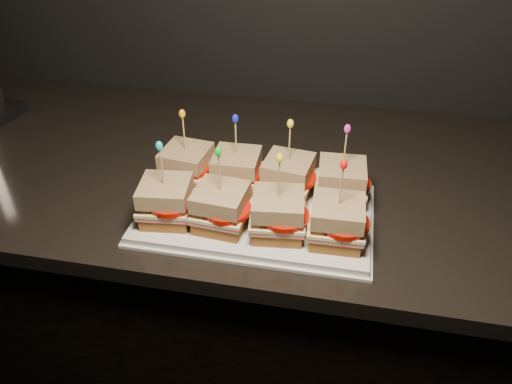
# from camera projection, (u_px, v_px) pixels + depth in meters

# --- Properties ---
(cabinet) EXTENTS (2.57, 0.68, 0.86)m
(cabinet) POSITION_uv_depth(u_px,v_px,m) (313.00, 319.00, 1.32)
(cabinet) COLOR black
(cabinet) RESTS_ON ground
(granite_slab) EXTENTS (2.61, 0.72, 0.03)m
(granite_slab) POSITION_uv_depth(u_px,v_px,m) (327.00, 180.00, 1.07)
(granite_slab) COLOR black
(granite_slab) RESTS_ON cabinet
(platter) EXTENTS (0.42, 0.26, 0.02)m
(platter) POSITION_uv_depth(u_px,v_px,m) (256.00, 212.00, 0.93)
(platter) COLOR white
(platter) RESTS_ON granite_slab
(platter_rim) EXTENTS (0.43, 0.27, 0.01)m
(platter_rim) POSITION_uv_depth(u_px,v_px,m) (256.00, 215.00, 0.94)
(platter_rim) COLOR white
(platter_rim) RESTS_ON granite_slab
(sandwich_0_bread_bot) EXTENTS (0.09, 0.09, 0.02)m
(sandwich_0_bread_bot) POSITION_uv_depth(u_px,v_px,m) (188.00, 177.00, 0.99)
(sandwich_0_bread_bot) COLOR brown
(sandwich_0_bread_bot) RESTS_ON platter
(sandwich_0_ham) EXTENTS (0.10, 0.10, 0.01)m
(sandwich_0_ham) POSITION_uv_depth(u_px,v_px,m) (187.00, 170.00, 0.98)
(sandwich_0_ham) COLOR #B8594E
(sandwich_0_ham) RESTS_ON sandwich_0_bread_bot
(sandwich_0_cheese) EXTENTS (0.10, 0.10, 0.01)m
(sandwich_0_cheese) POSITION_uv_depth(u_px,v_px,m) (187.00, 167.00, 0.98)
(sandwich_0_cheese) COLOR #FFEDAA
(sandwich_0_cheese) RESTS_ON sandwich_0_ham
(sandwich_0_tomato) EXTENTS (0.08, 0.08, 0.01)m
(sandwich_0_tomato) POSITION_uv_depth(u_px,v_px,m) (192.00, 166.00, 0.97)
(sandwich_0_tomato) COLOR #BB1104
(sandwich_0_tomato) RESTS_ON sandwich_0_cheese
(sandwich_0_bread_top) EXTENTS (0.10, 0.10, 0.03)m
(sandwich_0_bread_top) POSITION_uv_depth(u_px,v_px,m) (186.00, 156.00, 0.96)
(sandwich_0_bread_top) COLOR brown
(sandwich_0_bread_top) RESTS_ON sandwich_0_tomato
(sandwich_0_pick) EXTENTS (0.00, 0.00, 0.09)m
(sandwich_0_pick) POSITION_uv_depth(u_px,v_px,m) (184.00, 135.00, 0.94)
(sandwich_0_pick) COLOR tan
(sandwich_0_pick) RESTS_ON sandwich_0_bread_top
(sandwich_0_frill) EXTENTS (0.01, 0.01, 0.02)m
(sandwich_0_frill) POSITION_uv_depth(u_px,v_px,m) (182.00, 114.00, 0.91)
(sandwich_0_frill) COLOR orange
(sandwich_0_frill) RESTS_ON sandwich_0_pick
(sandwich_1_bread_bot) EXTENTS (0.09, 0.09, 0.02)m
(sandwich_1_bread_bot) POSITION_uv_depth(u_px,v_px,m) (237.00, 182.00, 0.98)
(sandwich_1_bread_bot) COLOR brown
(sandwich_1_bread_bot) RESTS_ON platter
(sandwich_1_ham) EXTENTS (0.09, 0.09, 0.01)m
(sandwich_1_ham) POSITION_uv_depth(u_px,v_px,m) (237.00, 176.00, 0.97)
(sandwich_1_ham) COLOR #B8594E
(sandwich_1_ham) RESTS_ON sandwich_1_bread_bot
(sandwich_1_cheese) EXTENTS (0.10, 0.09, 0.01)m
(sandwich_1_cheese) POSITION_uv_depth(u_px,v_px,m) (237.00, 173.00, 0.96)
(sandwich_1_cheese) COLOR #FFEDAA
(sandwich_1_cheese) RESTS_ON sandwich_1_ham
(sandwich_1_tomato) EXTENTS (0.08, 0.08, 0.01)m
(sandwich_1_tomato) POSITION_uv_depth(u_px,v_px,m) (242.00, 172.00, 0.95)
(sandwich_1_tomato) COLOR #BB1104
(sandwich_1_tomato) RESTS_ON sandwich_1_cheese
(sandwich_1_bread_top) EXTENTS (0.09, 0.09, 0.03)m
(sandwich_1_bread_top) POSITION_uv_depth(u_px,v_px,m) (236.00, 161.00, 0.95)
(sandwich_1_bread_top) COLOR brown
(sandwich_1_bread_top) RESTS_ON sandwich_1_tomato
(sandwich_1_pick) EXTENTS (0.00, 0.00, 0.09)m
(sandwich_1_pick) POSITION_uv_depth(u_px,v_px,m) (236.00, 140.00, 0.92)
(sandwich_1_pick) COLOR tan
(sandwich_1_pick) RESTS_ON sandwich_1_bread_top
(sandwich_1_frill) EXTENTS (0.01, 0.01, 0.02)m
(sandwich_1_frill) POSITION_uv_depth(u_px,v_px,m) (235.00, 119.00, 0.90)
(sandwich_1_frill) COLOR #111AD3
(sandwich_1_frill) RESTS_ON sandwich_1_pick
(sandwich_2_bread_bot) EXTENTS (0.09, 0.09, 0.02)m
(sandwich_2_bread_bot) POSITION_uv_depth(u_px,v_px,m) (287.00, 188.00, 0.96)
(sandwich_2_bread_bot) COLOR brown
(sandwich_2_bread_bot) RESTS_ON platter
(sandwich_2_ham) EXTENTS (0.10, 0.10, 0.01)m
(sandwich_2_ham) POSITION_uv_depth(u_px,v_px,m) (288.00, 181.00, 0.95)
(sandwich_2_ham) COLOR #B8594E
(sandwich_2_ham) RESTS_ON sandwich_2_bread_bot
(sandwich_2_cheese) EXTENTS (0.11, 0.10, 0.01)m
(sandwich_2_cheese) POSITION_uv_depth(u_px,v_px,m) (288.00, 178.00, 0.95)
(sandwich_2_cheese) COLOR #FFEDAA
(sandwich_2_cheese) RESTS_ON sandwich_2_ham
(sandwich_2_tomato) EXTENTS (0.08, 0.08, 0.01)m
(sandwich_2_tomato) POSITION_uv_depth(u_px,v_px,m) (294.00, 177.00, 0.94)
(sandwich_2_tomato) COLOR #BB1104
(sandwich_2_tomato) RESTS_ON sandwich_2_cheese
(sandwich_2_bread_top) EXTENTS (0.10, 0.10, 0.03)m
(sandwich_2_bread_top) POSITION_uv_depth(u_px,v_px,m) (288.00, 166.00, 0.93)
(sandwich_2_bread_top) COLOR brown
(sandwich_2_bread_top) RESTS_ON sandwich_2_tomato
(sandwich_2_pick) EXTENTS (0.00, 0.00, 0.09)m
(sandwich_2_pick) POSITION_uv_depth(u_px,v_px,m) (289.00, 146.00, 0.91)
(sandwich_2_pick) COLOR tan
(sandwich_2_pick) RESTS_ON sandwich_2_bread_top
(sandwich_2_frill) EXTENTS (0.01, 0.01, 0.02)m
(sandwich_2_frill) POSITION_uv_depth(u_px,v_px,m) (290.00, 124.00, 0.88)
(sandwich_2_frill) COLOR yellow
(sandwich_2_frill) RESTS_ON sandwich_2_pick
(sandwich_3_bread_bot) EXTENTS (0.09, 0.09, 0.02)m
(sandwich_3_bread_bot) POSITION_uv_depth(u_px,v_px,m) (340.00, 194.00, 0.94)
(sandwich_3_bread_bot) COLOR brown
(sandwich_3_bread_bot) RESTS_ON platter
(sandwich_3_ham) EXTENTS (0.10, 0.09, 0.01)m
(sandwich_3_ham) POSITION_uv_depth(u_px,v_px,m) (341.00, 187.00, 0.94)
(sandwich_3_ham) COLOR #B8594E
(sandwich_3_ham) RESTS_ON sandwich_3_bread_bot
(sandwich_3_cheese) EXTENTS (0.10, 0.10, 0.01)m
(sandwich_3_cheese) POSITION_uv_depth(u_px,v_px,m) (341.00, 184.00, 0.93)
(sandwich_3_cheese) COLOR #FFEDAA
(sandwich_3_cheese) RESTS_ON sandwich_3_ham
(sandwich_3_tomato) EXTENTS (0.08, 0.08, 0.01)m
(sandwich_3_tomato) POSITION_uv_depth(u_px,v_px,m) (348.00, 183.00, 0.92)
(sandwich_3_tomato) COLOR #BB1104
(sandwich_3_tomato) RESTS_ON sandwich_3_cheese
(sandwich_3_bread_top) EXTENTS (0.09, 0.09, 0.03)m
(sandwich_3_bread_top) POSITION_uv_depth(u_px,v_px,m) (342.00, 172.00, 0.92)
(sandwich_3_bread_top) COLOR brown
(sandwich_3_bread_top) RESTS_ON sandwich_3_tomato
(sandwich_3_pick) EXTENTS (0.00, 0.00, 0.09)m
(sandwich_3_pick) POSITION_uv_depth(u_px,v_px,m) (345.00, 151.00, 0.89)
(sandwich_3_pick) COLOR tan
(sandwich_3_pick) RESTS_ON sandwich_3_bread_top
(sandwich_3_frill) EXTENTS (0.01, 0.01, 0.02)m
(sandwich_3_frill) POSITION_uv_depth(u_px,v_px,m) (347.00, 129.00, 0.86)
(sandwich_3_frill) COLOR #D623AC
(sandwich_3_frill) RESTS_ON sandwich_3_pick
(sandwich_4_bread_bot) EXTENTS (0.09, 0.09, 0.02)m
(sandwich_4_bread_bot) POSITION_uv_depth(u_px,v_px,m) (168.00, 213.00, 0.90)
(sandwich_4_bread_bot) COLOR brown
(sandwich_4_bread_bot) RESTS_ON platter
(sandwich_4_ham) EXTENTS (0.10, 0.10, 0.01)m
(sandwich_4_ham) POSITION_uv_depth(u_px,v_px,m) (167.00, 206.00, 0.89)
(sandwich_4_ham) COLOR #B8594E
(sandwich_4_ham) RESTS_ON sandwich_4_bread_bot
(sandwich_4_cheese) EXTENTS (0.10, 0.10, 0.01)m
(sandwich_4_cheese) POSITION_uv_depth(u_px,v_px,m) (166.00, 203.00, 0.88)
(sandwich_4_cheese) COLOR #FFEDAA
(sandwich_4_cheese) RESTS_ON sandwich_4_ham
(sandwich_4_tomato) EXTENTS (0.08, 0.08, 0.01)m
(sandwich_4_tomato) POSITION_uv_depth(u_px,v_px,m) (171.00, 202.00, 0.87)
(sandwich_4_tomato) COLOR #BB1104
(sandwich_4_tomato) RESTS_ON sandwich_4_cheese
(sandwich_4_bread_top) EXTENTS (0.10, 0.10, 0.03)m
(sandwich_4_bread_top) POSITION_uv_depth(u_px,v_px,m) (165.00, 191.00, 0.87)
(sandwich_4_bread_top) COLOR brown
(sandwich_4_bread_top) RESTS_ON sandwich_4_tomato
(sandwich_4_pick) EXTENTS (0.00, 0.00, 0.09)m
(sandwich_4_pick) POSITION_uv_depth(u_px,v_px,m) (162.00, 169.00, 0.84)
(sandwich_4_pick) COLOR tan
(sandwich_4_pick) RESTS_ON sandwich_4_bread_top
(sandwich_4_frill) EXTENTS (0.01, 0.01, 0.02)m
(sandwich_4_frill) POSITION_uv_depth(u_px,v_px,m) (159.00, 146.00, 0.82)
(sandwich_4_frill) COLOR #13B7B6
(sandwich_4_frill) RESTS_ON sandwich_4_pick
(sandwich_5_bread_bot) EXTENTS (0.09, 0.09, 0.02)m
(sandwich_5_bread_bot) POSITION_uv_depth(u_px,v_px,m) (222.00, 220.00, 0.88)
(sandwich_5_bread_bot) COLOR brown
(sandwich_5_bread_bot) RESTS_ON platter
(sandwich_5_ham) EXTENTS (0.10, 0.10, 0.01)m
(sandwich_5_ham) POSITION_uv_depth(u_px,v_px,m) (221.00, 213.00, 0.87)
(sandwich_5_ham) COLOR #B8594E
(sandwich_5_ham) RESTS_ON sandwich_5_bread_bot
(sandwich_5_cheese) EXTENTS (0.10, 0.10, 0.01)m
(sandwich_5_cheese) POSITION_uv_depth(u_px,v_px,m) (221.00, 209.00, 0.87)
(sandwich_5_cheese) COLOR #FFEDAA
(sandwich_5_cheese) RESTS_ON sandwich_5_ham
(sandwich_5_tomato) EXTENTS (0.08, 0.08, 0.01)m
(sandwich_5_tomato) POSITION_uv_depth(u_px,v_px,m) (227.00, 209.00, 0.86)
(sandwich_5_tomato) COLOR #BB1104
(sandwich_5_tomato) RESTS_ON sandwich_5_cheese
(sandwich_5_bread_top) EXTENTS (0.09, 0.09, 0.03)m
(sandwich_5_bread_top) POSITION_uv_depth(u_px,v_px,m) (220.00, 197.00, 0.85)
(sandwich_5_bread_top) COLOR brown
(sandwich_5_bread_top) RESTS_ON sandwich_5_tomato
(sandwich_5_pick) EXTENTS (0.00, 0.00, 0.09)m
(sandwich_5_pick) POSITION_uv_depth(u_px,v_px,m) (219.00, 175.00, 0.83)
(sandwich_5_pick) COLOR tan
(sandwich_5_pick) RESTS_ON sandwich_5_bread_top
(sandwich_5_frill) EXTENTS (0.01, 0.01, 0.02)m
(sandwich_5_frill) POSITION_uv_depth(u_px,v_px,m) (218.00, 152.00, 0.80)
(sandwich_5_frill) COLOR green
(sandwich_5_frill) RESTS_ON sandwich_5_pick
(sandwich_6_bread_bot) EXTENTS (0.09, 0.09, 0.02)m
(sandwich_6_bread_bot) POSITION_uv_depth(u_px,v_px,m) (278.00, 227.00, 0.86)
(sandwich_6_bread_bot) COLOR brown
(sandwich_6_bread_bot) RESTS_ON platter
(sandwich_6_ham) EXTENTS (0.10, 0.10, 0.01)m
(sandwich_6_ham) POSITION_uv_depth(u_px,v_px,m) (278.00, 220.00, 0.86)
(sandwich_6_ham) COLOR #B8594E
(sandwich_6_ham) RESTS_ON sandwich_6_bread_bot
(sandwich_6_cheese) EXTENTS (0.10, 0.10, 0.01)m
(sandwich_6_cheese) POSITION_uv_depth(u_px,v_px,m) (278.00, 216.00, 0.85)
(sandwich_6_cheese) COLOR #FFEDAA
(sandwich_6_cheese) RESTS_ON sandwich_6_ham
(sandwich_6_tomato) EXTENTS (0.08, 0.08, 0.01)m
(sandwich_6_tomato) POSITION_uv_depth(u_px,v_px,m) (284.00, 216.00, 0.84)
(sandwich_6_tomato) COLOR #BB1104
(sandwich_6_tomato) RESTS_ON sandwich_6_cheese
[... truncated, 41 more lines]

